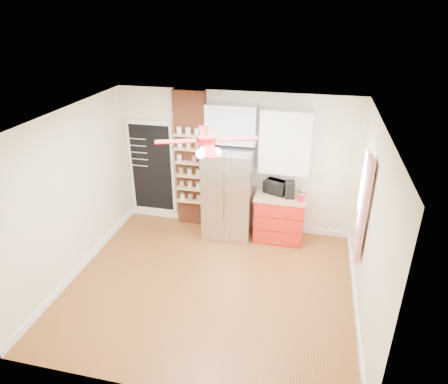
% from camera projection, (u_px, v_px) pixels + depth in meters
% --- Properties ---
extents(floor, '(4.50, 4.50, 0.00)m').
position_uv_depth(floor, '(210.00, 285.00, 6.39)').
color(floor, brown).
rests_on(floor, ground).
extents(ceiling, '(4.50, 4.50, 0.00)m').
position_uv_depth(ceiling, '(207.00, 121.00, 5.23)').
color(ceiling, white).
rests_on(ceiling, wall_back).
extents(wall_back, '(4.50, 0.02, 2.70)m').
position_uv_depth(wall_back, '(236.00, 163.00, 7.57)').
color(wall_back, beige).
rests_on(wall_back, floor).
extents(wall_front, '(4.50, 0.02, 2.70)m').
position_uv_depth(wall_front, '(158.00, 302.00, 4.05)').
color(wall_front, beige).
rests_on(wall_front, floor).
extents(wall_left, '(0.02, 4.00, 2.70)m').
position_uv_depth(wall_left, '(70.00, 196.00, 6.27)').
color(wall_left, beige).
rests_on(wall_left, floor).
extents(wall_right, '(0.02, 4.00, 2.70)m').
position_uv_depth(wall_right, '(370.00, 229.00, 5.36)').
color(wall_right, beige).
rests_on(wall_right, floor).
extents(chalkboard, '(0.95, 0.05, 1.95)m').
position_uv_depth(chalkboard, '(152.00, 168.00, 7.99)').
color(chalkboard, white).
rests_on(chalkboard, wall_back).
extents(brick_pillar, '(0.60, 0.16, 2.70)m').
position_uv_depth(brick_pillar, '(191.00, 160.00, 7.67)').
color(brick_pillar, brown).
rests_on(brick_pillar, floor).
extents(fridge, '(0.90, 0.70, 1.75)m').
position_uv_depth(fridge, '(229.00, 193.00, 7.46)').
color(fridge, silver).
rests_on(fridge, floor).
extents(upper_glass_cabinet, '(0.90, 0.35, 0.70)m').
position_uv_depth(upper_glass_cabinet, '(231.00, 124.00, 7.09)').
color(upper_glass_cabinet, white).
rests_on(upper_glass_cabinet, wall_back).
extents(red_cabinet, '(0.94, 0.64, 0.90)m').
position_uv_depth(red_cabinet, '(280.00, 217.00, 7.49)').
color(red_cabinet, red).
rests_on(red_cabinet, floor).
extents(upper_shelf_unit, '(0.90, 0.30, 1.15)m').
position_uv_depth(upper_shelf_unit, '(285.00, 142.00, 7.03)').
color(upper_shelf_unit, white).
rests_on(upper_shelf_unit, wall_back).
extents(window, '(0.04, 0.75, 1.05)m').
position_uv_depth(window, '(365.00, 188.00, 6.07)').
color(window, white).
rests_on(window, wall_right).
extents(curtain, '(0.06, 0.40, 1.55)m').
position_uv_depth(curtain, '(364.00, 210.00, 5.64)').
color(curtain, '#AA161A').
rests_on(curtain, wall_right).
extents(ceiling_fan, '(1.40, 1.40, 0.44)m').
position_uv_depth(ceiling_fan, '(207.00, 141.00, 5.35)').
color(ceiling_fan, silver).
rests_on(ceiling_fan, ceiling).
extents(toaster_oven, '(0.49, 0.41, 0.23)m').
position_uv_depth(toaster_oven, '(276.00, 187.00, 7.37)').
color(toaster_oven, black).
rests_on(toaster_oven, red_cabinet).
extents(coffee_maker, '(0.19, 0.24, 0.30)m').
position_uv_depth(coffee_maker, '(290.00, 189.00, 7.19)').
color(coffee_maker, black).
rests_on(coffee_maker, red_cabinet).
extents(canister_left, '(0.11, 0.11, 0.13)m').
position_uv_depth(canister_left, '(301.00, 198.00, 7.06)').
color(canister_left, red).
rests_on(canister_left, red_cabinet).
extents(canister_right, '(0.11, 0.11, 0.13)m').
position_uv_depth(canister_right, '(302.00, 194.00, 7.23)').
color(canister_right, '#B70A12').
rests_on(canister_right, red_cabinet).
extents(pantry_jar_oats, '(0.10, 0.10, 0.14)m').
position_uv_depth(pantry_jar_oats, '(179.00, 158.00, 7.53)').
color(pantry_jar_oats, '#C4B895').
rests_on(pantry_jar_oats, brick_pillar).
extents(pantry_jar_beans, '(0.11, 0.11, 0.13)m').
position_uv_depth(pantry_jar_beans, '(194.00, 159.00, 7.49)').
color(pantry_jar_beans, '#8C5D47').
rests_on(pantry_jar_beans, brick_pillar).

